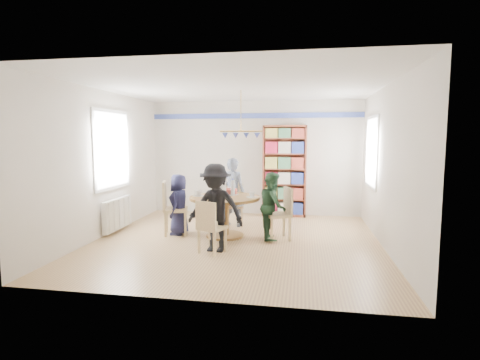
% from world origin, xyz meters
% --- Properties ---
extents(ground, '(5.00, 5.00, 0.00)m').
position_xyz_m(ground, '(0.00, 0.00, 0.00)').
color(ground, tan).
extents(room_shell, '(5.00, 5.00, 5.00)m').
position_xyz_m(room_shell, '(-0.26, 0.87, 1.65)').
color(room_shell, white).
rests_on(room_shell, ground).
extents(radiator, '(0.12, 1.00, 0.60)m').
position_xyz_m(radiator, '(-2.42, 0.30, 0.35)').
color(radiator, silver).
rests_on(radiator, ground).
extents(dining_table, '(1.30, 1.30, 0.75)m').
position_xyz_m(dining_table, '(-0.27, 0.28, 0.56)').
color(dining_table, brown).
rests_on(dining_table, ground).
extents(chair_left, '(0.56, 0.56, 1.01)m').
position_xyz_m(chair_left, '(-1.30, 0.25, 0.56)').
color(chair_left, '#D7BF84').
rests_on(chair_left, ground).
extents(chair_right, '(0.54, 0.54, 0.94)m').
position_xyz_m(chair_right, '(0.79, 0.28, 0.52)').
color(chair_right, '#D7BF84').
rests_on(chair_right, ground).
extents(chair_far, '(0.44, 0.44, 0.86)m').
position_xyz_m(chair_far, '(-0.27, 1.27, 0.47)').
color(chair_far, '#D7BF84').
rests_on(chair_far, ground).
extents(chair_near, '(0.49, 0.49, 0.85)m').
position_xyz_m(chair_near, '(-0.29, -0.79, 0.47)').
color(chair_near, '#D7BF84').
rests_on(chair_near, ground).
extents(person_left, '(0.38, 0.57, 1.15)m').
position_xyz_m(person_left, '(-1.16, 0.30, 0.57)').
color(person_left, '#161732').
rests_on(person_left, ground).
extents(person_right, '(0.54, 0.65, 1.22)m').
position_xyz_m(person_right, '(0.62, 0.25, 0.61)').
color(person_right, '#1A3520').
rests_on(person_right, ground).
extents(person_far, '(0.59, 0.45, 1.43)m').
position_xyz_m(person_far, '(-0.28, 1.14, 0.71)').
color(person_far, gray).
rests_on(person_far, ground).
extents(person_near, '(0.98, 0.64, 1.42)m').
position_xyz_m(person_near, '(-0.23, -0.63, 0.71)').
color(person_near, black).
rests_on(person_near, ground).
extents(bookshelf, '(1.01, 0.30, 2.12)m').
position_xyz_m(bookshelf, '(0.73, 2.34, 1.04)').
color(bookshelf, brown).
rests_on(bookshelf, ground).
extents(tableware, '(1.23, 1.23, 0.32)m').
position_xyz_m(tableware, '(-0.29, 0.31, 0.82)').
color(tableware, white).
rests_on(tableware, dining_table).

